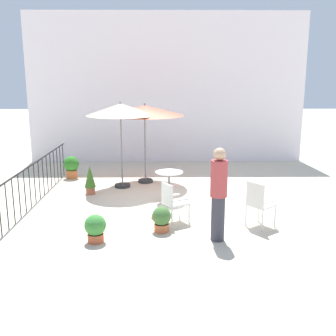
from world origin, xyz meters
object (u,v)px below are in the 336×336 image
object	(u,v)px
patio_chair_1	(258,202)
potted_plant_1	(90,179)
patio_umbrella_0	(145,111)
cafe_table_0	(169,181)
potted_plant_2	(95,228)
patio_chair_0	(172,200)
standing_person	(219,193)
patio_umbrella_1	(121,111)
potted_plant_0	(161,218)
potted_plant_3	(71,166)

from	to	relation	value
patio_chair_1	potted_plant_1	world-z (taller)	patio_chair_1
patio_umbrella_0	cafe_table_0	size ratio (longest dim) A/B	3.05
potted_plant_1	potted_plant_2	distance (m)	3.27
patio_chair_1	potted_plant_1	size ratio (longest dim) A/B	1.25
patio_umbrella_0	patio_chair_0	size ratio (longest dim) A/B	2.64
patio_umbrella_0	cafe_table_0	xyz separation A→B (m)	(0.67, -1.88, -1.58)
patio_chair_1	standing_person	xyz separation A→B (m)	(-0.92, -0.66, 0.38)
patio_chair_0	potted_plant_2	bearing A→B (deg)	-145.83
potted_plant_1	patio_umbrella_1	bearing A→B (deg)	41.67
patio_chair_0	patio_chair_1	world-z (taller)	patio_chair_1
cafe_table_0	patio_chair_0	world-z (taller)	patio_chair_0
patio_umbrella_1	patio_chair_0	distance (m)	3.60
patio_umbrella_0	patio_chair_1	xyz separation A→B (m)	(2.49, -3.70, -1.55)
cafe_table_0	potted_plant_0	size ratio (longest dim) A/B	1.47
potted_plant_0	potted_plant_1	xyz separation A→B (m)	(-1.91, 2.68, 0.14)
patio_umbrella_0	patio_chair_1	world-z (taller)	patio_umbrella_0
potted_plant_1	potted_plant_2	size ratio (longest dim) A/B	1.44
standing_person	potted_plant_1	bearing A→B (deg)	133.69
potted_plant_2	patio_umbrella_0	bearing A→B (deg)	80.27
cafe_table_0	potted_plant_2	world-z (taller)	cafe_table_0
cafe_table_0	patio_chair_1	bearing A→B (deg)	-45.01
cafe_table_0	potted_plant_0	world-z (taller)	cafe_table_0
patio_chair_1	potted_plant_2	xyz separation A→B (m)	(-3.25, -0.73, -0.27)
potted_plant_3	potted_plant_2	bearing A→B (deg)	-72.59
cafe_table_0	potted_plant_1	xyz separation A→B (m)	(-2.10, 0.66, -0.11)
potted_plant_1	potted_plant_3	bearing A→B (deg)	116.86
patio_umbrella_0	potted_plant_2	distance (m)	4.84
patio_umbrella_0	potted_plant_3	world-z (taller)	patio_umbrella_0
cafe_table_0	potted_plant_3	distance (m)	3.84
potted_plant_3	standing_person	size ratio (longest dim) A/B	0.39
potted_plant_1	standing_person	world-z (taller)	standing_person
potted_plant_1	potted_plant_2	bearing A→B (deg)	-78.26
patio_chair_1	patio_chair_0	bearing A→B (deg)	171.12
potted_plant_3	patio_umbrella_1	bearing A→B (deg)	-32.11
potted_plant_1	potted_plant_3	world-z (taller)	potted_plant_1
cafe_table_0	potted_plant_3	bearing A→B (deg)	141.07
patio_chair_0	potted_plant_0	bearing A→B (deg)	-115.89
patio_chair_0	potted_plant_0	size ratio (longest dim) A/B	1.70
potted_plant_2	standing_person	size ratio (longest dim) A/B	0.30
patio_umbrella_1	potted_plant_1	size ratio (longest dim) A/B	3.10
patio_umbrella_1	standing_person	world-z (taller)	patio_umbrella_1
patio_umbrella_0	patio_chair_0	bearing A→B (deg)	-78.11
cafe_table_0	potted_plant_2	xyz separation A→B (m)	(-1.43, -2.54, -0.24)
potted_plant_0	patio_chair_0	bearing A→B (deg)	64.11
patio_umbrella_0	potted_plant_2	bearing A→B (deg)	-99.73
patio_umbrella_0	potted_plant_0	world-z (taller)	patio_umbrella_0
potted_plant_3	standing_person	bearing A→B (deg)	-51.55
patio_umbrella_0	cafe_table_0	bearing A→B (deg)	-70.30
patio_umbrella_1	patio_chair_0	world-z (taller)	patio_umbrella_1
patio_chair_1	standing_person	distance (m)	1.19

